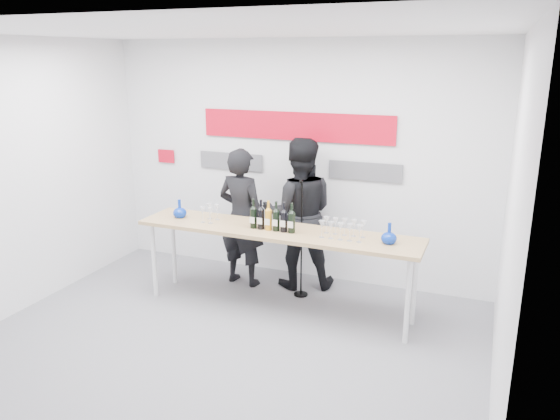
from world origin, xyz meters
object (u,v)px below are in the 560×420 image
(tasting_table, at_px, (277,236))
(presenter_left, at_px, (242,217))
(mic_stand, at_px, (301,261))
(presenter_right, at_px, (299,214))

(tasting_table, relative_size, presenter_left, 1.85)
(tasting_table, height_order, presenter_left, presenter_left)
(tasting_table, relative_size, mic_stand, 2.23)
(presenter_left, distance_m, mic_stand, 0.93)
(presenter_left, xyz_separation_m, mic_stand, (0.82, -0.09, -0.43))
(tasting_table, height_order, presenter_right, presenter_right)
(tasting_table, xyz_separation_m, presenter_right, (-0.01, 0.75, 0.05))
(presenter_right, bearing_deg, presenter_left, -4.77)
(mic_stand, bearing_deg, presenter_right, 97.47)
(presenter_left, height_order, presenter_right, presenter_right)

